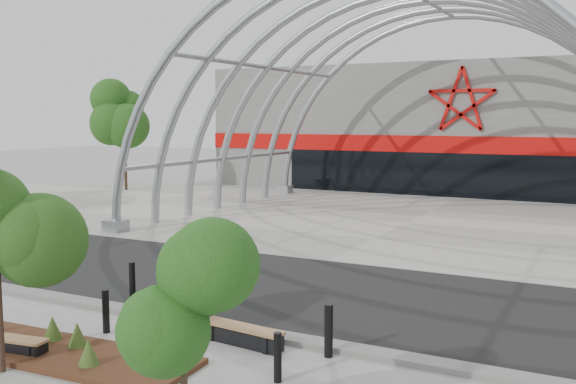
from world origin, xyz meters
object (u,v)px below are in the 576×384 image
bench_1 (243,336)px  bollard_2 (165,310)px  bench_0 (7,346)px  street_tree_1 (182,297)px

bench_1 → bollard_2: bollard_2 is taller
bench_0 → bollard_2: bollard_2 is taller
bench_1 → bollard_2: (-2.07, 0.09, 0.24)m
street_tree_1 → bench_1: bearing=110.9°
street_tree_1 → bollard_2: street_tree_1 is taller
bench_1 → street_tree_1: bearing=-69.1°
street_tree_1 → bench_0: bearing=164.4°
bench_0 → bench_1: size_ratio=0.93×
bench_1 → bollard_2: bearing=177.4°
street_tree_1 → bollard_2: (-3.64, 4.22, -1.83)m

